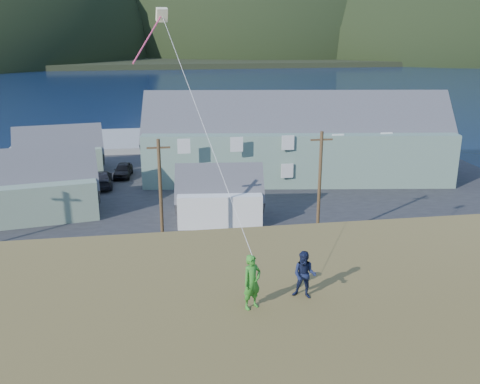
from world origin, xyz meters
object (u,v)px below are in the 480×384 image
Objects in this scene: wharf at (116,141)px; shed_palegreen_far at (59,151)px; shed_palegreen_near at (39,186)px; kite_flyer_navy at (304,275)px; kite_flyer_green at (252,282)px; lodge at (296,139)px; shed_white at (219,195)px.

shed_palegreen_far reaches higher than wharf.
shed_palegreen_near is 14.49m from shed_palegreen_far.
shed_palegreen_near is 6.59× the size of kite_flyer_navy.
kite_flyer_green reaches higher than wharf.
wharf is at bearing 69.67° from kite_flyer_green.
wharf is 14.58× the size of kite_flyer_green.
lodge reaches higher than kite_flyer_navy.
wharf is 0.80× the size of lodge.
kite_flyer_navy is (-9.94, -38.52, 3.70)m from lodge.
shed_palegreen_near reaches higher than wharf.
shed_palegreen_near is at bearing -95.48° from shed_palegreen_far.
shed_palegreen_near is 1.04× the size of shed_palegreen_far.
lodge reaches higher than kite_flyer_green.
kite_flyer_navy is at bearing -79.26° from shed_palegreen_far.
shed_white is 4.33× the size of kite_flyer_green.
lodge is at bearing -22.19° from shed_palegreen_far.
shed_palegreen_far is at bearing 78.28° from kite_flyer_green.
wharf is at bearing 71.91° from shed_palegreen_near.
lodge reaches higher than shed_palegreen_near.
shed_palegreen_near is 33.80m from kite_flyer_green.
shed_palegreen_far is 6.31× the size of kite_flyer_navy.
kite_flyer_navy is at bearing -96.31° from lodge.
lodge is 18.33× the size of kite_flyer_green.
lodge is 4.23× the size of shed_white.
kite_flyer_navy is at bearing -80.31° from wharf.
kite_flyer_navy is (10.08, -59.05, 7.55)m from wharf.
kite_flyer_navy is at bearing -15.73° from kite_flyer_green.
wharf is at bearing 61.93° from shed_palegreen_far.
shed_palegreen_near is at bearing 141.99° from kite_flyer_navy.
shed_palegreen_near is 5.92× the size of kite_flyer_green.
kite_flyer_navy is (1.80, 0.40, -0.09)m from kite_flyer_green.
shed_palegreen_far is (-15.65, 18.08, 0.20)m from shed_white.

